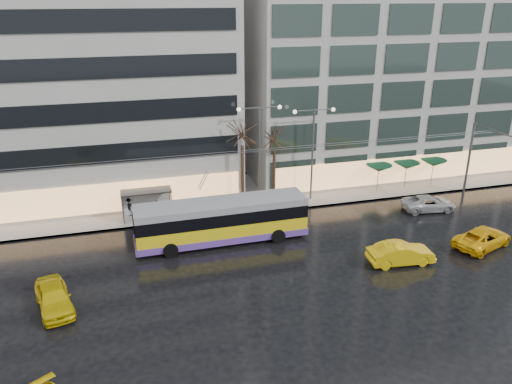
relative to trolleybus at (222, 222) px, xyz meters
name	(u,v)px	position (x,y,z in m)	size (l,w,h in m)	color
ground	(273,266)	(2.73, -4.75, -1.66)	(140.00, 140.00, 0.00)	black
sidewalk	(250,192)	(4.73, 9.25, -1.59)	(80.00, 10.00, 0.15)	gray
kerb	(265,212)	(4.73, 4.30, -1.59)	(80.00, 0.10, 0.15)	slate
building_left	(40,77)	(-13.27, 14.25, 9.49)	(34.00, 14.00, 22.00)	#A6A49F
building_right	(394,49)	(21.73, 14.25, 10.99)	(32.00, 14.00, 25.00)	#A6A49F
trolleybus	(222,222)	(0.00, 0.00, 0.00)	(13.28, 5.22, 6.14)	yellow
catenary	(257,173)	(3.73, 3.19, 2.59)	(42.24, 5.12, 7.00)	#595B60
bus_shelter	(142,198)	(-5.65, 5.94, 0.30)	(4.20, 1.60, 2.51)	#595B60
street_lamp_near	(259,142)	(4.73, 6.05, 4.33)	(3.96, 0.36, 9.03)	#595B60
street_lamp_far	(313,141)	(9.73, 6.05, 4.05)	(3.96, 0.36, 8.53)	#595B60
tree_a	(242,131)	(3.23, 6.25, 5.43)	(3.20, 3.20, 8.40)	black
tree_b	(275,136)	(6.23, 6.45, 4.74)	(3.20, 3.20, 7.70)	black
parasol_a	(379,168)	(16.73, 6.25, 0.79)	(2.50, 2.50, 2.65)	#595B60
parasol_b	(407,166)	(19.73, 6.25, 0.79)	(2.50, 2.50, 2.65)	#595B60
parasol_c	(434,163)	(22.73, 6.25, 0.79)	(2.50, 2.50, 2.65)	#595B60
taxi_a	(54,297)	(-11.74, -6.03, -0.86)	(1.88, 4.68, 1.60)	#D5BA0B
taxi_b	(401,253)	(11.62, -6.72, -0.88)	(1.66, 4.76, 1.57)	yellow
taxi_c	(482,238)	(18.99, -6.11, -0.95)	(2.36, 5.12, 1.42)	yellow
sedan_silver	(429,203)	(19.03, 1.05, -1.00)	(2.20, 4.77, 1.32)	#BABBBF
pedestrian_a	(157,203)	(-4.50, 5.37, -0.07)	(0.98, 1.00, 2.19)	black
pedestrian_b	(176,211)	(-2.99, 4.65, -0.68)	(1.02, 1.00, 1.66)	black
pedestrian_c	(129,204)	(-6.76, 6.58, -0.40)	(1.30, 1.14, 2.11)	black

